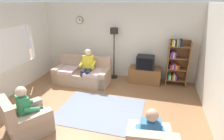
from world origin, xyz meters
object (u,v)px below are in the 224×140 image
tv (145,62)px  person_in_right_armchair (150,132)px  floor_lamp (114,39)px  person_on_couch (87,65)px  couch (83,74)px  tv_stand (145,75)px  armchair_near_window (27,121)px  person_in_left_armchair (28,107)px  bookshelf (176,62)px

tv → person_in_right_armchair: person_in_right_armchair is taller
floor_lamp → person_on_couch: floor_lamp is taller
couch → person_in_right_armchair: 3.78m
floor_lamp → tv_stand: bearing=-4.9°
armchair_near_window → person_in_left_armchair: person_in_left_armchair is taller
person_in_right_armchair → tv_stand: bearing=96.8°
floor_lamp → armchair_near_window: 3.81m
person_on_couch → floor_lamp: bearing=49.3°
bookshelf → person_in_right_armchair: bookshelf is taller
tv_stand → tv: 0.49m
floor_lamp → person_on_couch: size_ratio=1.49×
person_in_left_armchair → tv: bearing=56.1°
floor_lamp → armchair_near_window: bearing=-107.4°
bookshelf → person_in_left_armchair: 4.64m
couch → tv_stand: (2.11, 0.62, -0.05)m
tv_stand → person_in_left_armchair: size_ratio=0.98×
armchair_near_window → person_in_left_armchair: bearing=56.3°
tv_stand → bookshelf: bookshelf is taller
couch → tv: (2.11, 0.59, 0.44)m
couch → person_in_left_armchair: bearing=-91.7°
tv → floor_lamp: size_ratio=0.32×
couch → tv_stand: bearing=16.3°
tv → floor_lamp: 1.35m
floor_lamp → bookshelf: bearing=-0.8°
couch → bookshelf: size_ratio=1.20×
couch → person_in_right_armchair: bearing=-48.0°
tv_stand → armchair_near_window: 4.04m
couch → floor_lamp: (0.96, 0.71, 1.14)m
armchair_near_window → tv: bearing=56.1°
tv_stand → floor_lamp: (-1.15, 0.10, 1.19)m
floor_lamp → person_in_right_armchair: 3.94m
floor_lamp → person_in_right_armchair: size_ratio=1.65×
floor_lamp → armchair_near_window: (-1.09, -3.46, -1.16)m
person_in_left_armchair → person_in_right_armchair: (2.60, -0.13, 0.00)m
bookshelf → floor_lamp: size_ratio=0.86×
person_on_couch → couch: bearing=156.2°
tv → bookshelf: 1.02m
couch → armchair_near_window: same height
armchair_near_window → person_in_left_armchair: 0.33m
couch → armchair_near_window: 2.75m
bookshelf → person_on_couch: bookshelf is taller
bookshelf → person_on_couch: (-2.87, -0.79, -0.12)m
tv → person_on_couch: size_ratio=0.48×
couch → person_in_left_armchair: 2.69m
tv → person_in_left_armchair: (-2.19, -3.26, -0.14)m
tv → floor_lamp: (-1.15, 0.12, 0.70)m
person_in_left_armchair → floor_lamp: bearing=73.0°
bookshelf → person_in_right_armchair: size_ratio=1.42×
tv_stand → couch: bearing=-163.7°
couch → tv: size_ratio=3.17×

